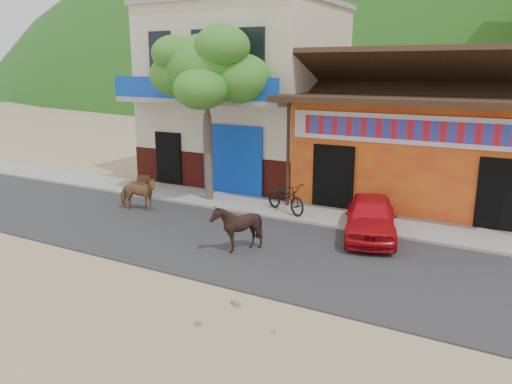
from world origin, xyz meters
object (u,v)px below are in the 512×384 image
Objects in this scene: tree at (207,114)px; cafe_chair_left at (137,177)px; scooter at (286,197)px; cafe_chair_right at (143,177)px; red_car at (371,217)px; cow_tan at (138,193)px; cow_dark at (237,227)px.

tree is 4.25m from cafe_chair_left.
scooter reaches higher than cafe_chair_right.
red_car is 9.58m from cafe_chair_left.
cow_tan is at bearing 140.63° from scooter.
tree is at bearing -33.76° from cafe_chair_right.
cow_tan is 7.62m from red_car.
cafe_chair_right is at bearing 18.73° from cow_tan.
tree reaches higher than cafe_chair_left.
scooter is at bearing -85.18° from cow_tan.
cafe_chair_right is at bearing 115.57° from scooter.
cow_dark is at bearing -150.31° from red_car.
cow_dark is (3.47, -3.80, -2.44)m from tree.
cow_dark is 3.66m from scooter.
tree is 3.57m from cow_tan.
cow_dark is at bearing -18.59° from cafe_chair_left.
tree is at bearing -152.45° from cow_dark.
red_car is 3.96× the size of cafe_chair_left.
cafe_chair_left is (-6.86, 3.81, -0.13)m from cow_dark.
tree is 1.75× the size of red_car.
red_car is at bearing 121.44° from cow_dark.
cow_tan reaches higher than cafe_chair_left.
red_car reaches higher than cow_tan.
cafe_chair_left is (-9.53, 1.01, -0.07)m from red_car.
cow_tan is 2.67m from cafe_chair_right.
cow_dark is (4.86, -1.66, 0.06)m from cow_tan.
tree is 6.94× the size of cafe_chair_left.
cow_dark is 3.87m from red_car.
tree is 6.38× the size of cafe_chair_right.
cow_tan is 2.93m from cafe_chair_left.
cow_dark reaches higher than scooter.
cow_dark reaches higher than cow_tan.
cafe_chair_right is at bearing -135.03° from cow_dark.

